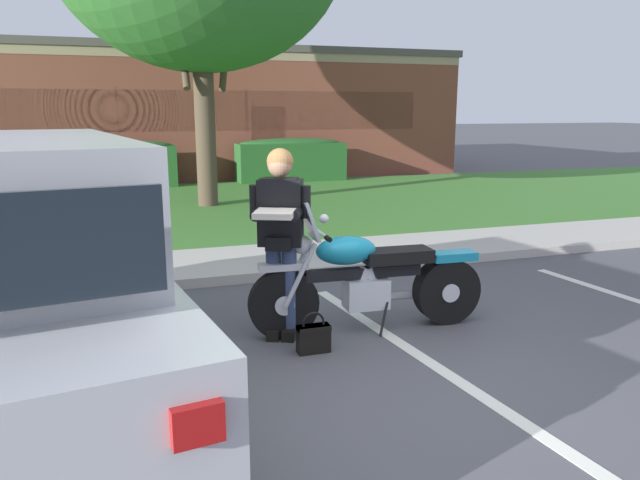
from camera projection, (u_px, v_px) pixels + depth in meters
ground_plane at (385, 386)px, 4.49m from camera, size 140.00×140.00×0.00m
curb_strip at (279, 274)px, 7.34m from camera, size 60.00×0.20×0.12m
concrete_walk at (263, 259)px, 8.13m from camera, size 60.00×1.50×0.08m
grass_lawn at (211, 207)px, 12.49m from camera, size 60.00×7.92×0.06m
stall_stripe_0 at (29, 427)px, 3.91m from camera, size 0.57×4.39×0.01m
stall_stripe_1 at (435, 366)px, 4.84m from camera, size 0.57×4.39×0.01m
motorcycle at (376, 279)px, 5.57m from camera, size 2.24×0.82×1.26m
rider_person at (280, 229)px, 5.23m from camera, size 0.57×0.66×1.70m
handbag at (314, 336)px, 5.09m from camera, size 0.28×0.13×0.36m
hedge_left at (127, 164)px, 15.43m from camera, size 2.42×0.90×1.24m
hedge_center_left at (291, 159)px, 16.79m from camera, size 3.02×0.90×1.24m
brick_building at (117, 113)px, 20.06m from camera, size 20.61×9.33×3.80m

